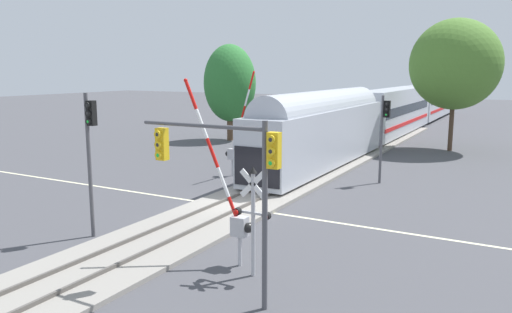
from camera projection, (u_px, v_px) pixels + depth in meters
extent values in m
plane|color=#47474C|center=(235.00, 207.00, 25.36)|extent=(220.00, 220.00, 0.00)
cube|color=beige|center=(235.00, 207.00, 25.36)|extent=(44.00, 0.20, 0.01)
cube|color=gray|center=(235.00, 206.00, 25.34)|extent=(4.40, 80.00, 0.18)
cube|color=#56514C|center=(223.00, 201.00, 25.66)|extent=(0.10, 80.00, 0.14)
cube|color=#56514C|center=(247.00, 204.00, 24.97)|extent=(0.10, 80.00, 0.14)
cube|color=#B2B7C1|center=(322.00, 136.00, 35.14)|extent=(3.00, 18.99, 3.90)
cube|color=black|center=(257.00, 167.00, 27.03)|extent=(2.76, 0.08, 2.15)
cylinder|color=#B2B7C1|center=(323.00, 110.00, 34.83)|extent=(2.76, 17.09, 2.76)
sphere|color=#F4F2CC|center=(249.00, 179.00, 27.37)|extent=(0.24, 0.24, 0.24)
sphere|color=#F4F2CC|center=(265.00, 181.00, 26.90)|extent=(0.24, 0.24, 0.24)
cube|color=#B7BCC6|center=(395.00, 110.00, 53.32)|extent=(3.00, 21.49, 4.60)
cube|color=black|center=(410.00, 108.00, 52.55)|extent=(0.04, 19.34, 0.90)
cube|color=red|center=(409.00, 122.00, 52.80)|extent=(0.04, 19.77, 0.36)
cube|color=#B7BCC6|center=(433.00, 100.00, 72.65)|extent=(3.00, 21.49, 4.60)
cube|color=black|center=(444.00, 98.00, 71.88)|extent=(0.04, 19.34, 0.90)
cube|color=red|center=(443.00, 108.00, 72.12)|extent=(0.04, 19.77, 0.36)
cylinder|color=#B7B7BC|center=(240.00, 251.00, 17.70)|extent=(0.14, 0.14, 1.10)
cube|color=#B7B7BC|center=(240.00, 226.00, 17.55)|extent=(0.56, 0.40, 0.70)
sphere|color=black|center=(248.00, 228.00, 17.38)|extent=(0.36, 0.36, 0.36)
cylinder|color=red|center=(234.00, 212.00, 17.57)|extent=(0.55, 0.12, 1.06)
cylinder|color=white|center=(223.00, 182.00, 17.60)|extent=(0.55, 0.12, 1.06)
cylinder|color=red|center=(212.00, 153.00, 17.64)|extent=(0.55, 0.12, 1.06)
cylinder|color=white|center=(202.00, 124.00, 17.68)|extent=(0.55, 0.12, 1.06)
cylinder|color=red|center=(191.00, 95.00, 17.72)|extent=(0.55, 0.12, 1.06)
sphere|color=red|center=(186.00, 80.00, 17.73)|extent=(0.14, 0.14, 0.14)
cylinder|color=#B2B2B7|center=(253.00, 225.00, 16.63)|extent=(0.14, 0.14, 3.53)
cube|color=white|center=(253.00, 184.00, 16.37)|extent=(0.98, 0.05, 0.98)
cube|color=white|center=(253.00, 184.00, 16.37)|extent=(0.98, 0.05, 0.98)
cube|color=#B2B2B7|center=(253.00, 213.00, 16.56)|extent=(1.10, 0.08, 0.08)
cylinder|color=black|center=(237.00, 212.00, 16.73)|extent=(0.26, 0.18, 0.26)
cylinder|color=black|center=(266.00, 216.00, 16.21)|extent=(0.26, 0.18, 0.26)
sphere|color=red|center=(236.00, 212.00, 16.65)|extent=(0.20, 0.20, 0.20)
sphere|color=red|center=(265.00, 217.00, 16.12)|extent=(0.20, 0.20, 0.20)
cone|color=black|center=(253.00, 170.00, 16.31)|extent=(0.28, 0.28, 0.22)
cylinder|color=#B7B7BC|center=(233.00, 168.00, 32.83)|extent=(0.14, 0.14, 1.10)
cube|color=#B7B7BC|center=(232.00, 154.00, 32.68)|extent=(0.56, 0.40, 0.70)
sphere|color=black|center=(228.00, 154.00, 32.84)|extent=(0.36, 0.36, 0.36)
cylinder|color=red|center=(234.00, 146.00, 32.51)|extent=(0.44, 0.12, 1.09)
cylinder|color=white|center=(239.00, 130.00, 32.18)|extent=(0.44, 0.12, 1.09)
cylinder|color=red|center=(243.00, 114.00, 31.84)|extent=(0.44, 0.12, 1.09)
cylinder|color=white|center=(247.00, 98.00, 31.51)|extent=(0.44, 0.12, 1.09)
cylinder|color=red|center=(252.00, 81.00, 31.18)|extent=(0.44, 0.12, 1.09)
sphere|color=red|center=(254.00, 72.00, 31.01)|extent=(0.14, 0.14, 0.14)
cylinder|color=#4C4C51|center=(265.00, 218.00, 14.10)|extent=(0.16, 0.16, 5.49)
cube|color=gold|center=(274.00, 150.00, 13.63)|extent=(0.34, 0.26, 1.00)
sphere|color=#262626|center=(272.00, 139.00, 13.45)|extent=(0.20, 0.20, 0.20)
cylinder|color=gold|center=(271.00, 140.00, 13.42)|extent=(0.24, 0.10, 0.24)
sphere|color=#262626|center=(272.00, 151.00, 13.50)|extent=(0.20, 0.20, 0.20)
cylinder|color=gold|center=(271.00, 151.00, 13.48)|extent=(0.24, 0.10, 0.24)
sphere|color=green|center=(272.00, 163.00, 13.56)|extent=(0.20, 0.20, 0.20)
cylinder|color=gold|center=(271.00, 163.00, 13.53)|extent=(0.24, 0.10, 0.24)
cylinder|color=#4C4C51|center=(201.00, 126.00, 14.68)|extent=(4.24, 0.12, 0.12)
cube|color=gold|center=(162.00, 144.00, 15.50)|extent=(0.34, 0.26, 1.00)
sphere|color=#262626|center=(159.00, 134.00, 15.31)|extent=(0.20, 0.20, 0.20)
cylinder|color=gold|center=(158.00, 134.00, 15.29)|extent=(0.24, 0.10, 0.24)
sphere|color=#262626|center=(159.00, 145.00, 15.37)|extent=(0.20, 0.20, 0.20)
cylinder|color=gold|center=(158.00, 145.00, 15.34)|extent=(0.24, 0.10, 0.24)
sphere|color=green|center=(159.00, 155.00, 15.42)|extent=(0.20, 0.20, 0.20)
cylinder|color=gold|center=(159.00, 155.00, 15.40)|extent=(0.24, 0.10, 0.24)
cylinder|color=#4C4C51|center=(90.00, 166.00, 20.42)|extent=(0.16, 0.16, 5.96)
cube|color=black|center=(91.00, 113.00, 19.92)|extent=(0.34, 0.26, 1.00)
sphere|color=#262626|center=(88.00, 105.00, 19.73)|extent=(0.20, 0.20, 0.20)
cylinder|color=black|center=(88.00, 105.00, 19.71)|extent=(0.24, 0.10, 0.24)
sphere|color=#262626|center=(89.00, 113.00, 19.79)|extent=(0.20, 0.20, 0.20)
cylinder|color=black|center=(88.00, 113.00, 19.76)|extent=(0.24, 0.10, 0.24)
sphere|color=green|center=(89.00, 121.00, 19.84)|extent=(0.20, 0.20, 0.20)
cylinder|color=black|center=(88.00, 122.00, 19.82)|extent=(0.24, 0.10, 0.24)
cylinder|color=#4C4C51|center=(381.00, 140.00, 30.35)|extent=(0.16, 0.16, 5.36)
cube|color=black|center=(387.00, 109.00, 29.90)|extent=(0.34, 0.26, 1.00)
sphere|color=#262626|center=(387.00, 104.00, 29.72)|extent=(0.20, 0.20, 0.20)
cylinder|color=black|center=(387.00, 104.00, 29.69)|extent=(0.24, 0.10, 0.24)
sphere|color=#262626|center=(387.00, 109.00, 29.77)|extent=(0.20, 0.20, 0.20)
cylinder|color=black|center=(386.00, 109.00, 29.74)|extent=(0.24, 0.10, 0.24)
sphere|color=green|center=(386.00, 115.00, 29.83)|extent=(0.20, 0.20, 0.20)
cylinder|color=black|center=(386.00, 115.00, 29.80)|extent=(0.24, 0.10, 0.24)
cylinder|color=#4C3828|center=(451.00, 125.00, 42.89)|extent=(0.38, 0.38, 4.49)
ellipsoid|color=#4C7A2D|center=(455.00, 64.00, 42.02)|extent=(7.48, 7.48, 7.59)
cylinder|color=brown|center=(230.00, 126.00, 49.47)|extent=(0.62, 0.62, 2.82)
ellipsoid|color=#2D7533|center=(230.00, 83.00, 48.76)|extent=(5.08, 5.08, 7.46)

